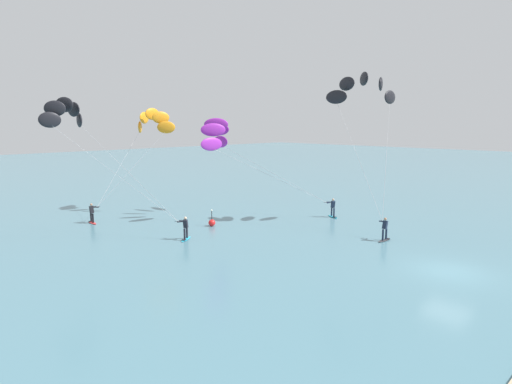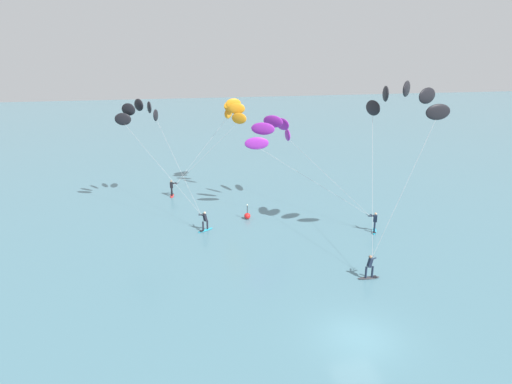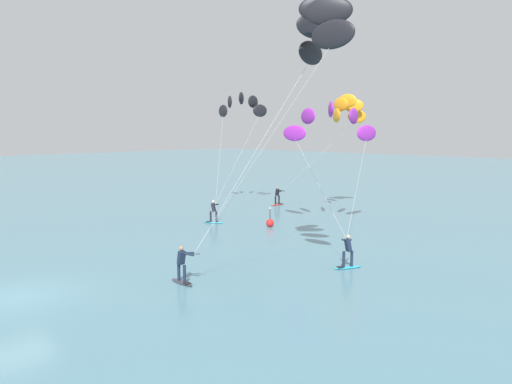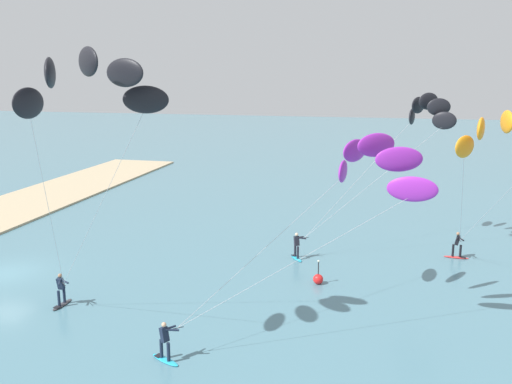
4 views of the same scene
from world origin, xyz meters
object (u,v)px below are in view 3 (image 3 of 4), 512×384
(kitesurfer_nearshore, at_px, (240,109))
(kitesurfer_downwind, at_px, (331,125))
(marker_buoy, at_px, (270,223))
(kitesurfer_mid_water, at_px, (315,37))
(kitesurfer_far_out, at_px, (344,113))

(kitesurfer_nearshore, relative_size, kitesurfer_downwind, 0.90)
(marker_buoy, bearing_deg, kitesurfer_downwind, 39.09)
(kitesurfer_mid_water, xyz_separation_m, kitesurfer_far_out, (-9.73, 16.50, -2.53))
(kitesurfer_nearshore, height_order, marker_buoy, kitesurfer_nearshore)
(kitesurfer_mid_water, height_order, marker_buoy, kitesurfer_mid_water)
(kitesurfer_nearshore, relative_size, marker_buoy, 7.35)
(kitesurfer_mid_water, xyz_separation_m, kitesurfer_downwind, (-6.52, 10.30, -3.57))
(kitesurfer_nearshore, xyz_separation_m, marker_buoy, (8.64, -5.40, -8.33))
(kitesurfer_far_out, bearing_deg, kitesurfer_downwind, -62.60)
(kitesurfer_downwind, bearing_deg, kitesurfer_far_out, 117.40)
(kitesurfer_nearshore, xyz_separation_m, kitesurfer_mid_water, (18.36, -13.11, 2.06))
(marker_buoy, bearing_deg, kitesurfer_mid_water, -38.39)
(kitesurfer_nearshore, bearing_deg, kitesurfer_downwind, -13.31)
(kitesurfer_mid_water, distance_m, kitesurfer_downwind, 12.70)
(marker_buoy, bearing_deg, kitesurfer_nearshore, 147.97)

